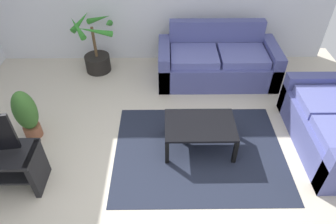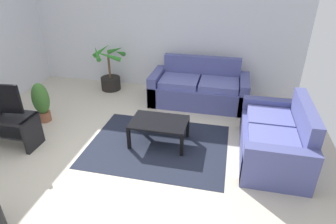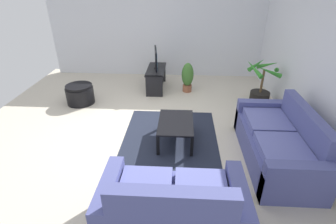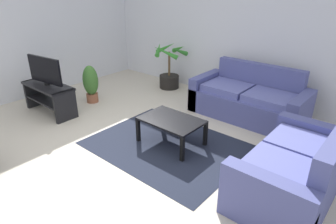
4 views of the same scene
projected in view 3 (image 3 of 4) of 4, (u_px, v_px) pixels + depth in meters
ground_plane at (143, 125)px, 5.07m from camera, size 6.60×6.60×0.00m
wall_back at (316, 62)px, 4.28m from camera, size 6.00×0.06×2.70m
wall_left at (156, 28)px, 7.07m from camera, size 0.06×6.00×2.70m
couch_main at (278, 144)px, 3.98m from camera, size 1.95×0.90×0.90m
couch_loveseat at (173, 208)px, 2.88m from camera, size 0.90×1.63×0.90m
tv_stand at (156, 76)px, 6.57m from camera, size 1.10×0.45×0.54m
tv at (156, 58)px, 6.35m from camera, size 0.83×0.15×0.51m
coffee_table at (176, 124)px, 4.42m from camera, size 0.89×0.60×0.40m
area_rug at (170, 140)px, 4.59m from camera, size 2.20×1.70×0.01m
potted_palm at (261, 89)px, 5.74m from camera, size 0.75×0.76×1.02m
potted_plant_small at (188, 77)px, 6.37m from camera, size 0.30×0.30×0.75m
ottoman at (80, 94)px, 5.86m from camera, size 0.62×0.62×0.44m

